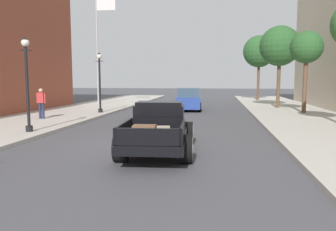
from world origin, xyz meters
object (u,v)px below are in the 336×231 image
object	(u,v)px
hotrod_truck_black	(159,127)
flagpole	(99,38)
street_tree_farthest	(259,52)
street_lamp_near	(27,77)
street_lamp_far	(100,78)
street_tree_third	(280,46)
pedestrian_sidewalk_left	(41,102)
car_background_blue	(188,100)
street_tree_second	(306,48)

from	to	relation	value
hotrod_truck_black	flagpole	distance (m)	19.22
flagpole	street_tree_farthest	bearing A→B (deg)	28.76
street_lamp_near	flagpole	size ratio (longest dim) A/B	0.42
street_lamp_far	street_tree_third	xyz separation A→B (m)	(12.03, 5.38, 2.33)
street_lamp_far	pedestrian_sidewalk_left	bearing A→B (deg)	-117.81
hotrod_truck_black	car_background_blue	bearing A→B (deg)	91.29
street_lamp_near	car_background_blue	bearing A→B (deg)	65.44
flagpole	street_tree_third	size ratio (longest dim) A/B	1.51
car_background_blue	street_tree_third	world-z (taller)	street_tree_third
street_tree_farthest	street_tree_second	bearing A→B (deg)	-83.71
car_background_blue	pedestrian_sidewalk_left	world-z (taller)	pedestrian_sidewalk_left
street_lamp_near	street_lamp_far	distance (m)	7.96
car_background_blue	street_lamp_far	world-z (taller)	street_lamp_far
hotrod_truck_black	street_lamp_near	size ratio (longest dim) A/B	1.30
street_lamp_far	street_tree_second	xyz separation A→B (m)	(13.02, 1.77, 1.85)
hotrod_truck_black	street_lamp_near	world-z (taller)	street_lamp_near
street_tree_third	street_tree_farthest	bearing A→B (deg)	92.56
hotrod_truck_black	street_lamp_far	world-z (taller)	street_lamp_far
street_tree_third	street_lamp_far	bearing A→B (deg)	-155.91
street_lamp_near	street_tree_second	bearing A→B (deg)	36.47
street_tree_second	street_lamp_far	bearing A→B (deg)	-172.27
street_lamp_far	street_tree_farthest	size ratio (longest dim) A/B	0.59
pedestrian_sidewalk_left	flagpole	distance (m)	11.46
street_lamp_near	street_tree_second	size ratio (longest dim) A/B	0.74
street_lamp_far	street_tree_third	bearing A→B (deg)	24.09
car_background_blue	street_lamp_near	xyz separation A→B (m)	(-5.49, -12.01, 1.62)
pedestrian_sidewalk_left	street_tree_farthest	world-z (taller)	street_tree_farthest
car_background_blue	pedestrian_sidewalk_left	distance (m)	10.69
hotrod_truck_black	street_tree_second	size ratio (longest dim) A/B	0.97
car_background_blue	street_lamp_far	bearing A→B (deg)	-142.88
pedestrian_sidewalk_left	street_tree_farthest	distance (m)	23.03
pedestrian_sidewalk_left	street_tree_second	bearing A→B (deg)	20.16
hotrod_truck_black	street_lamp_far	bearing A→B (deg)	119.54
street_tree_third	pedestrian_sidewalk_left	bearing A→B (deg)	-146.93
street_tree_second	pedestrian_sidewalk_left	bearing A→B (deg)	-159.84
street_lamp_far	street_tree_second	size ratio (longest dim) A/B	0.74
pedestrian_sidewalk_left	street_tree_third	bearing A→B (deg)	33.07
street_lamp_far	hotrod_truck_black	bearing A→B (deg)	-60.46
street_tree_farthest	car_background_blue	bearing A→B (deg)	-121.19
pedestrian_sidewalk_left	street_tree_farthest	size ratio (longest dim) A/B	0.25
street_tree_second	street_lamp_near	bearing A→B (deg)	-143.53
pedestrian_sidewalk_left	street_tree_third	size ratio (longest dim) A/B	0.27
flagpole	hotrod_truck_black	bearing A→B (deg)	-64.18
pedestrian_sidewalk_left	street_tree_third	xyz separation A→B (m)	(14.00, 9.12, 3.63)
pedestrian_sidewalk_left	flagpole	xyz separation A→B (m)	(-0.44, 10.45, 4.68)
pedestrian_sidewalk_left	street_lamp_near	xyz separation A→B (m)	(1.83, -4.22, 1.30)
hotrod_truck_black	pedestrian_sidewalk_left	distance (m)	9.88
street_tree_farthest	flagpole	bearing A→B (deg)	-151.24
car_background_blue	street_tree_third	xyz separation A→B (m)	(6.68, 1.33, 3.95)
hotrod_truck_black	pedestrian_sidewalk_left	size ratio (longest dim) A/B	3.04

